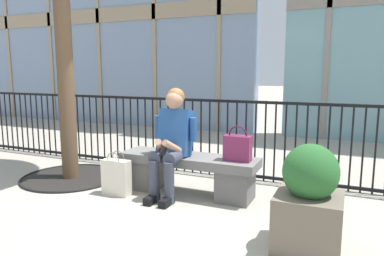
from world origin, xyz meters
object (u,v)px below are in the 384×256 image
at_px(shopping_bag, 116,177).
at_px(planter, 309,201).
at_px(stone_bench, 188,171).
at_px(seated_person_with_phone, 172,139).
at_px(handbag_on_bench, 238,147).

relative_size(shopping_bag, planter, 0.59).
bearing_deg(shopping_bag, stone_bench, 27.12).
height_order(stone_bench, planter, planter).
relative_size(stone_bench, shopping_bag, 3.16).
bearing_deg(stone_bench, shopping_bag, -152.88).
height_order(stone_bench, seated_person_with_phone, seated_person_with_phone).
xyz_separation_m(stone_bench, planter, (1.40, -0.81, 0.12)).
distance_m(stone_bench, shopping_bag, 0.82).
xyz_separation_m(handbag_on_bench, shopping_bag, (-1.31, -0.36, -0.38)).
bearing_deg(shopping_bag, seated_person_with_phone, 22.63).
relative_size(stone_bench, handbag_on_bench, 4.23).
bearing_deg(seated_person_with_phone, shopping_bag, -157.37).
xyz_separation_m(seated_person_with_phone, planter, (1.55, -0.68, -0.26)).
height_order(handbag_on_bench, shopping_bag, handbag_on_bench).
height_order(stone_bench, handbag_on_bench, handbag_on_bench).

